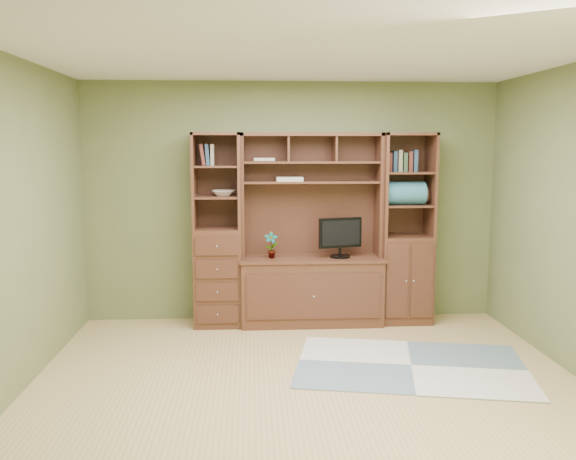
{
  "coord_description": "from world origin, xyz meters",
  "views": [
    {
      "loc": [
        -0.45,
        -4.66,
        1.91
      ],
      "look_at": [
        -0.09,
        1.2,
        1.1
      ],
      "focal_mm": 38.0,
      "sensor_mm": 36.0,
      "label": 1
    }
  ],
  "objects": [
    {
      "name": "orchid",
      "position": [
        -0.24,
        1.7,
        0.87
      ],
      "size": [
        0.15,
        0.1,
        0.28
      ],
      "primitive_type": "imported",
      "color": "#A65838",
      "rests_on": "center_hutch"
    },
    {
      "name": "blanket_red",
      "position": [
        1.35,
        1.85,
        1.38
      ],
      "size": [
        0.33,
        0.18,
        0.18
      ],
      "primitive_type": "cube",
      "color": "brown",
      "rests_on": "right_tower"
    },
    {
      "name": "right_tower",
      "position": [
        1.22,
        1.77,
        1.02
      ],
      "size": [
        0.55,
        0.45,
        2.05
      ],
      "primitive_type": "cube",
      "color": "#4F2A1B",
      "rests_on": "ground"
    },
    {
      "name": "center_hutch",
      "position": [
        0.2,
        1.73,
        1.02
      ],
      "size": [
        1.54,
        0.53,
        2.05
      ],
      "primitive_type": "cube",
      "color": "#4F2A1B",
      "rests_on": "ground"
    },
    {
      "name": "blanket_teal",
      "position": [
        1.19,
        1.73,
        1.41
      ],
      "size": [
        0.42,
        0.25,
        0.25
      ],
      "primitive_type": "cube",
      "color": "#306C7F",
      "rests_on": "right_tower"
    },
    {
      "name": "magazines",
      "position": [
        -0.04,
        1.82,
        1.56
      ],
      "size": [
        0.28,
        0.21,
        0.04
      ],
      "primitive_type": "cube",
      "color": "beige",
      "rests_on": "center_hutch"
    },
    {
      "name": "left_tower",
      "position": [
        -0.8,
        1.77,
        1.02
      ],
      "size": [
        0.5,
        0.45,
        2.05
      ],
      "primitive_type": "cube",
      "color": "#4F2A1B",
      "rests_on": "ground"
    },
    {
      "name": "room",
      "position": [
        0.0,
        0.0,
        1.3
      ],
      "size": [
        4.6,
        4.1,
        2.64
      ],
      "color": "tan",
      "rests_on": "ground"
    },
    {
      "name": "bowl",
      "position": [
        -0.74,
        1.77,
        1.42
      ],
      "size": [
        0.24,
        0.24,
        0.06
      ],
      "primitive_type": "imported",
      "color": "beige",
      "rests_on": "left_tower"
    },
    {
      "name": "rug",
      "position": [
        0.94,
        0.38,
        0.01
      ],
      "size": [
        2.19,
        1.68,
        0.01
      ],
      "primitive_type": "cube",
      "rotation": [
        0.0,
        0.0,
        -0.2
      ],
      "color": "#A9B0AF",
      "rests_on": "ground"
    },
    {
      "name": "monitor",
      "position": [
        0.5,
        1.7,
        1.02
      ],
      "size": [
        0.52,
        0.33,
        0.59
      ],
      "primitive_type": "cube",
      "rotation": [
        0.0,
        0.0,
        0.25
      ],
      "color": "black",
      "rests_on": "center_hutch"
    }
  ]
}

